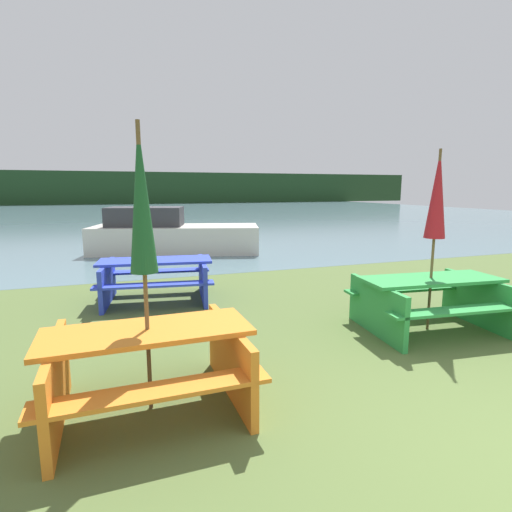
# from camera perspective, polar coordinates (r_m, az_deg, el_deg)

# --- Properties ---
(water) EXTENTS (60.00, 50.00, 0.00)m
(water) POSITION_cam_1_polar(r_m,az_deg,el_deg) (33.83, -14.40, 6.06)
(water) COLOR slate
(water) RESTS_ON ground_plane
(far_treeline) EXTENTS (80.00, 1.60, 4.00)m
(far_treeline) POSITION_cam_1_polar(r_m,az_deg,el_deg) (53.73, -16.41, 9.33)
(far_treeline) COLOR #1E3D1E
(far_treeline) RESTS_ON water
(picnic_table_orange) EXTENTS (1.78, 1.40, 0.74)m
(picnic_table_orange) POSITION_cam_1_polar(r_m,az_deg,el_deg) (3.73, -15.05, -14.20)
(picnic_table_orange) COLOR orange
(picnic_table_orange) RESTS_ON ground_plane
(picnic_table_green) EXTENTS (2.03, 1.56, 0.73)m
(picnic_table_green) POSITION_cam_1_polar(r_m,az_deg,el_deg) (6.01, 23.54, -5.47)
(picnic_table_green) COLOR green
(picnic_table_green) RESTS_ON ground_plane
(picnic_table_blue) EXTENTS (2.07, 1.63, 0.73)m
(picnic_table_blue) POSITION_cam_1_polar(r_m,az_deg,el_deg) (7.12, -14.10, -2.72)
(picnic_table_blue) COLOR blue
(picnic_table_blue) RESTS_ON ground_plane
(umbrella_crimson) EXTENTS (0.27, 0.27, 2.44)m
(umbrella_crimson) POSITION_cam_1_polar(r_m,az_deg,el_deg) (5.83, 24.46, 7.83)
(umbrella_crimson) COLOR brown
(umbrella_crimson) RESTS_ON ground_plane
(umbrella_darkgreen) EXTENTS (0.23, 0.23, 2.47)m
(umbrella_darkgreen) POSITION_cam_1_polar(r_m,az_deg,el_deg) (3.42, -16.06, 7.44)
(umbrella_darkgreen) COLOR brown
(umbrella_darkgreen) RESTS_ON ground_plane
(boat) EXTENTS (5.23, 2.98, 1.38)m
(boat) POSITION_cam_1_polar(r_m,az_deg,el_deg) (12.44, -12.09, 2.94)
(boat) COLOR beige
(boat) RESTS_ON water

